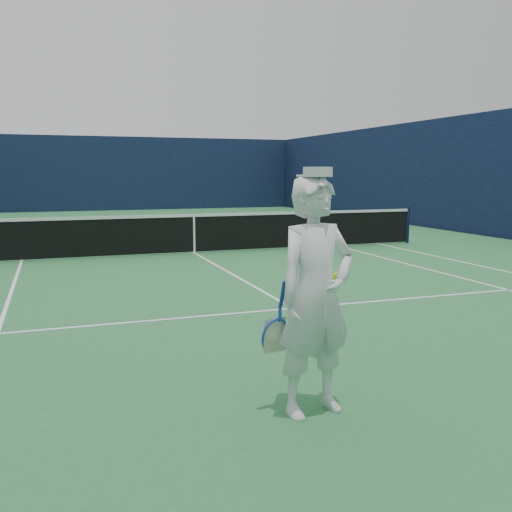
{
  "coord_description": "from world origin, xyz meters",
  "views": [
    {
      "loc": [
        -3.36,
        -14.16,
        2.04
      ],
      "look_at": [
        -1.32,
        -8.42,
        1.15
      ],
      "focal_mm": 40.0,
      "sensor_mm": 36.0,
      "label": 1
    }
  ],
  "objects": [
    {
      "name": "tennis_net",
      "position": [
        0.0,
        0.0,
        0.55
      ],
      "size": [
        12.88,
        0.09,
        1.07
      ],
      "color": "#141E4C",
      "rests_on": "ground"
    },
    {
      "name": "windscreen_fence",
      "position": [
        0.0,
        0.0,
        2.0
      ],
      "size": [
        20.12,
        36.12,
        4.0
      ],
      "color": "#0E1936",
      "rests_on": "ground"
    },
    {
      "name": "ground",
      "position": [
        0.0,
        0.0,
        0.0
      ],
      "size": [
        80.0,
        80.0,
        0.0
      ],
      "primitive_type": "plane",
      "color": "#296D3A",
      "rests_on": "ground"
    },
    {
      "name": "tennis_player",
      "position": [
        -1.32,
        -9.92,
        1.02
      ],
      "size": [
        0.88,
        0.62,
        2.09
      ],
      "rotation": [
        0.0,
        0.0,
        0.19
      ],
      "color": "white",
      "rests_on": "ground"
    },
    {
      "name": "court_markings",
      "position": [
        0.0,
        0.0,
        0.0
      ],
      "size": [
        11.03,
        23.83,
        0.01
      ],
      "color": "white",
      "rests_on": "ground"
    }
  ]
}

